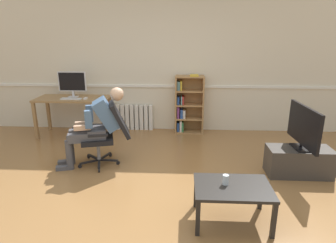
# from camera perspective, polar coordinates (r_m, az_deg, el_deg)

# --- Properties ---
(ground_plane) EXTENTS (18.00, 18.00, 0.00)m
(ground_plane) POSITION_cam_1_polar(r_m,az_deg,el_deg) (3.82, -3.01, -13.87)
(ground_plane) COLOR olive
(back_wall) EXTENTS (12.00, 0.13, 2.70)m
(back_wall) POSITION_cam_1_polar(r_m,az_deg,el_deg) (5.95, -0.54, 11.11)
(back_wall) COLOR beige
(back_wall) RESTS_ON ground_plane
(computer_desk) EXTENTS (1.39, 0.64, 0.76)m
(computer_desk) POSITION_cam_1_polar(r_m,az_deg,el_deg) (5.96, -18.12, 3.51)
(computer_desk) COLOR #9E7547
(computer_desk) RESTS_ON ground_plane
(imac_monitor) EXTENTS (0.54, 0.14, 0.49)m
(imac_monitor) POSITION_cam_1_polar(r_m,az_deg,el_deg) (5.96, -18.28, 7.29)
(imac_monitor) COLOR silver
(imac_monitor) RESTS_ON computer_desk
(keyboard) EXTENTS (0.39, 0.12, 0.02)m
(keyboard) POSITION_cam_1_polar(r_m,az_deg,el_deg) (5.80, -18.45, 4.26)
(keyboard) COLOR white
(keyboard) RESTS_ON computer_desk
(computer_mouse) EXTENTS (0.06, 0.10, 0.03)m
(computer_mouse) POSITION_cam_1_polar(r_m,az_deg,el_deg) (5.72, -15.85, 4.39)
(computer_mouse) COLOR white
(computer_mouse) RESTS_ON computer_desk
(bookshelf) EXTENTS (0.57, 0.29, 1.18)m
(bookshelf) POSITION_cam_1_polar(r_m,az_deg,el_deg) (5.87, 3.81, 3.21)
(bookshelf) COLOR #AD7F4C
(bookshelf) RESTS_ON ground_plane
(radiator) EXTENTS (0.96, 0.08, 0.53)m
(radiator) POSITION_cam_1_polar(r_m,az_deg,el_deg) (6.14, -7.50, 0.85)
(radiator) COLOR white
(radiator) RESTS_ON ground_plane
(office_chair) EXTENTS (0.81, 0.66, 0.97)m
(office_chair) POSITION_cam_1_polar(r_m,az_deg,el_deg) (4.51, -11.75, -1.91)
(office_chair) COLOR black
(office_chair) RESTS_ON ground_plane
(person_seated) EXTENTS (1.06, 0.56, 1.19)m
(person_seated) POSITION_cam_1_polar(r_m,az_deg,el_deg) (4.48, -14.02, -0.57)
(person_seated) COLOR #4C4C51
(person_seated) RESTS_ON ground_plane
(tv_stand) EXTENTS (0.88, 0.39, 0.40)m
(tv_stand) POSITION_cam_1_polar(r_m,az_deg,el_deg) (4.57, 24.25, -7.17)
(tv_stand) COLOR #3D3833
(tv_stand) RESTS_ON ground_plane
(tv_screen) EXTENTS (0.22, 0.90, 0.60)m
(tv_screen) POSITION_cam_1_polar(r_m,az_deg,el_deg) (4.40, 25.08, -0.96)
(tv_screen) COLOR black
(tv_screen) RESTS_ON tv_stand
(coffee_table) EXTENTS (0.80, 0.57, 0.42)m
(coffee_table) POSITION_cam_1_polar(r_m,az_deg,el_deg) (3.21, 12.56, -13.06)
(coffee_table) COLOR black
(coffee_table) RESTS_ON ground_plane
(drinking_glass) EXTENTS (0.07, 0.07, 0.11)m
(drinking_glass) POSITION_cam_1_polar(r_m,az_deg,el_deg) (3.18, 11.24, -11.13)
(drinking_glass) COLOR silver
(drinking_glass) RESTS_ON coffee_table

